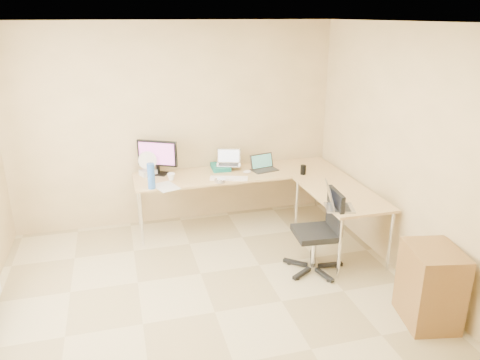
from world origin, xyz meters
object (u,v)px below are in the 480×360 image
object	(u,v)px
monitor	(157,157)
laptop_black	(265,163)
laptop_center	(228,158)
cabinet	(430,286)
water_bottle	(151,176)
desk_main	(238,198)
desk_return	(340,221)
desk_fan	(148,164)
office_chair	(315,228)
laptop_return	(340,198)
keyboard	(229,178)
mug	(171,177)

from	to	relation	value
monitor	laptop_black	distance (m)	1.38
laptop_center	cabinet	bearing A→B (deg)	-47.51
laptop_black	water_bottle	xyz separation A→B (m)	(-1.49, -0.28, 0.05)
desk_main	desk_return	distance (m)	1.40
laptop_center	laptop_black	bearing A→B (deg)	-4.15
desk_return	desk_fan	world-z (taller)	desk_fan
water_bottle	monitor	bearing A→B (deg)	75.53
monitor	office_chair	bearing A→B (deg)	-18.58
monitor	cabinet	distance (m)	3.47
laptop_return	desk_return	bearing A→B (deg)	-12.66
laptop_center	cabinet	size ratio (longest dim) A/B	0.43
desk_fan	laptop_black	bearing A→B (deg)	-4.15
water_bottle	desk_fan	size ratio (longest dim) A/B	1.05
laptop_black	cabinet	world-z (taller)	laptop_black
office_chair	cabinet	distance (m)	1.28
keyboard	office_chair	distance (m)	1.35
monitor	water_bottle	distance (m)	0.52
laptop_black	laptop_return	xyz separation A→B (m)	(0.37, -1.41, 0.01)
laptop_black	mug	world-z (taller)	laptop_black
monitor	office_chair	world-z (taller)	monitor
desk_main	water_bottle	distance (m)	1.27
mug	cabinet	distance (m)	3.16
desk_return	desk_fan	xyz separation A→B (m)	(-2.10, 1.20, 0.51)
mug	desk_fan	size ratio (longest dim) A/B	0.32
water_bottle	laptop_return	bearing A→B (deg)	-31.39
desk_return	office_chair	xyz separation A→B (m)	(-0.49, -0.37, 0.14)
cabinet	monitor	bearing A→B (deg)	139.96
desk_main	desk_fan	xyz separation A→B (m)	(-1.13, 0.20, 0.51)
laptop_black	keyboard	xyz separation A→B (m)	(-0.54, -0.21, -0.09)
desk_return	mug	distance (m)	2.11
cabinet	desk_fan	bearing A→B (deg)	141.61
keyboard	cabinet	size ratio (longest dim) A/B	0.63
desk_main	keyboard	world-z (taller)	keyboard
laptop_black	laptop_center	bearing A→B (deg)	145.13
desk_main	cabinet	xyz separation A→B (m)	(1.13, -2.48, -0.01)
mug	laptop_return	size ratio (longest dim) A/B	0.27
desk_main	desk_fan	distance (m)	1.25
laptop_center	desk_fan	bearing A→B (deg)	-164.11
monitor	water_bottle	xyz separation A→B (m)	(-0.13, -0.50, -0.07)
keyboard	office_chair	xyz separation A→B (m)	(0.66, -1.15, -0.24)
keyboard	laptop_return	world-z (taller)	laptop_return
laptop_center	laptop_return	size ratio (longest dim) A/B	0.91
desk_main	monitor	size ratio (longest dim) A/B	5.09
monitor	office_chair	xyz separation A→B (m)	(1.49, -1.57, -0.45)
keyboard	desk_return	bearing A→B (deg)	-15.66
laptop_center	water_bottle	bearing A→B (deg)	-138.27
laptop_center	laptop_return	distance (m)	1.79
monitor	laptop_center	size ratio (longest dim) A/B	1.66
water_bottle	laptop_return	xyz separation A→B (m)	(1.85, -1.13, -0.04)
cabinet	desk_main	bearing A→B (deg)	125.97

